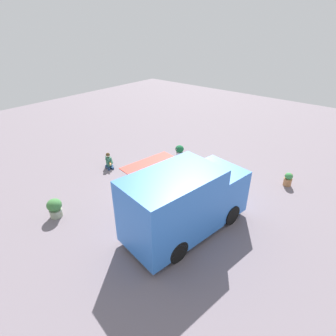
{
  "coord_description": "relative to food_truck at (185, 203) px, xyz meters",
  "views": [
    {
      "loc": [
        -8.17,
        -6.23,
        6.92
      ],
      "look_at": [
        0.07,
        0.62,
        1.05
      ],
      "focal_mm": 28.64,
      "sensor_mm": 36.0,
      "label": 1
    }
  ],
  "objects": [
    {
      "name": "ground_plane",
      "position": [
        1.82,
        1.72,
        -1.23
      ],
      "size": [
        40.0,
        40.0,
        0.0
      ],
      "primitive_type": "plane",
      "color": "slate"
    },
    {
      "name": "planter_flowering_side",
      "position": [
        5.7,
        -1.93,
        -0.9
      ],
      "size": [
        0.4,
        0.4,
        0.66
      ],
      "color": "#AE7144",
      "rests_on": "ground_plane"
    },
    {
      "name": "food_truck",
      "position": [
        0.0,
        0.0,
        0.0
      ],
      "size": [
        5.08,
        3.21,
        2.6
      ],
      "color": "#3576D7",
      "rests_on": "ground_plane"
    },
    {
      "name": "planter_flowering_far",
      "position": [
        4.95,
        4.01,
        -0.88
      ],
      "size": [
        0.49,
        0.49,
        0.65
      ],
      "color": "silver",
      "rests_on": "ground_plane"
    },
    {
      "name": "planter_flowering_near",
      "position": [
        -2.64,
        4.44,
        -0.8
      ],
      "size": [
        0.58,
        0.58,
        0.8
      ],
      "color": "#939D80",
      "rests_on": "ground_plane"
    },
    {
      "name": "person_customer",
      "position": [
        1.4,
        6.06,
        -0.9
      ],
      "size": [
        0.61,
        0.76,
        0.84
      ],
      "color": "navy",
      "rests_on": "ground_plane"
    }
  ]
}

